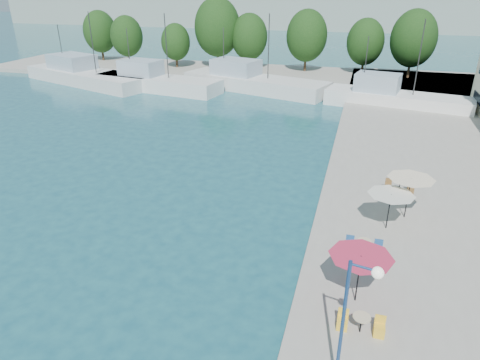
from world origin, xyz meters
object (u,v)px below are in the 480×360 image
(umbrella_pink, at_px, (360,261))
(umbrella_cream, at_px, (410,182))
(trawler_02, at_px, (155,82))
(umbrella_white, at_px, (391,199))
(trawler_03, at_px, (251,82))
(street_lamp, at_px, (356,305))
(trawler_01, at_px, (85,76))
(trawler_04, at_px, (393,99))

(umbrella_pink, bearing_deg, umbrella_cream, 73.41)
(trawler_02, bearing_deg, umbrella_white, -36.61)
(umbrella_white, height_order, umbrella_cream, umbrella_cream)
(trawler_03, height_order, umbrella_pink, trawler_03)
(umbrella_cream, relative_size, street_lamp, 0.53)
(umbrella_cream, bearing_deg, trawler_01, 144.50)
(street_lamp, bearing_deg, trawler_04, 97.28)
(street_lamp, bearing_deg, umbrella_cream, 89.77)
(trawler_01, bearing_deg, street_lamp, -27.61)
(trawler_02, bearing_deg, umbrella_pink, -43.61)
(trawler_03, xyz_separation_m, umbrella_pink, (15.36, -40.73, 1.56))
(umbrella_white, bearing_deg, trawler_01, 142.37)
(trawler_01, relative_size, street_lamp, 4.45)
(umbrella_pink, bearing_deg, street_lamp, -92.14)
(trawler_02, height_order, umbrella_pink, trawler_02)
(umbrella_pink, height_order, street_lamp, street_lamp)
(trawler_03, bearing_deg, umbrella_white, -46.33)
(umbrella_white, bearing_deg, street_lamp, -98.01)
(trawler_01, height_order, trawler_03, same)
(trawler_04, xyz_separation_m, umbrella_white, (-1.33, -29.24, 1.38))
(trawler_04, height_order, umbrella_white, trawler_04)
(umbrella_white, height_order, street_lamp, street_lamp)
(trawler_04, xyz_separation_m, umbrella_cream, (-0.27, -27.64, 1.77))
(umbrella_pink, bearing_deg, umbrella_white, 78.10)
(umbrella_pink, distance_m, street_lamp, 4.77)
(trawler_03, bearing_deg, trawler_01, -156.87)
(trawler_02, distance_m, umbrella_pink, 46.41)
(trawler_01, bearing_deg, umbrella_cream, -15.73)
(trawler_04, relative_size, umbrella_pink, 6.12)
(umbrella_pink, bearing_deg, trawler_03, 110.66)
(trawler_02, bearing_deg, street_lamp, -46.90)
(umbrella_cream, bearing_deg, street_lamp, -101.63)
(umbrella_white, relative_size, street_lamp, 0.51)
(trawler_01, distance_m, trawler_04, 42.41)
(trawler_04, relative_size, umbrella_white, 6.48)
(trawler_02, distance_m, street_lamp, 50.09)
(trawler_02, height_order, trawler_03, same)
(trawler_02, bearing_deg, trawler_03, 25.72)
(umbrella_pink, xyz_separation_m, street_lamp, (-0.17, -4.54, 1.45))
(trawler_01, relative_size, umbrella_pink, 8.28)
(trawler_04, distance_m, umbrella_white, 29.31)
(trawler_01, height_order, umbrella_pink, trawler_01)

